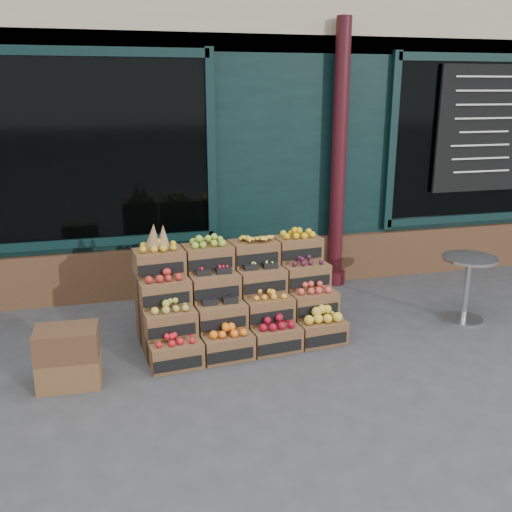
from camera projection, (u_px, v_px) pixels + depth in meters
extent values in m
plane|color=#3A3A3C|center=(297.00, 366.00, 5.15)|extent=(60.00, 60.00, 0.00)
cube|color=black|center=(197.00, 89.00, 9.29)|extent=(12.00, 6.00, 4.80)
cube|color=black|center=(239.00, 167.00, 6.81)|extent=(12.00, 0.12, 3.00)
cube|color=#4C311E|center=(241.00, 265.00, 7.09)|extent=(12.00, 0.18, 0.60)
cube|color=black|center=(99.00, 150.00, 6.28)|extent=(2.40, 0.06, 2.00)
cube|color=black|center=(477.00, 141.00, 7.47)|extent=(2.40, 0.06, 2.00)
cylinder|color=#390D13|center=(339.00, 158.00, 6.90)|extent=(0.18, 0.18, 3.20)
cube|color=black|center=(482.00, 129.00, 7.35)|extent=(1.30, 0.04, 1.60)
cube|color=brown|center=(176.00, 354.00, 5.12)|extent=(0.49, 0.36, 0.23)
cube|color=black|center=(180.00, 364.00, 4.98)|extent=(0.43, 0.05, 0.10)
cube|color=red|center=(175.00, 338.00, 5.08)|extent=(0.39, 0.28, 0.07)
cube|color=brown|center=(227.00, 346.00, 5.29)|extent=(0.49, 0.36, 0.23)
cube|color=black|center=(232.00, 356.00, 5.14)|extent=(0.43, 0.05, 0.10)
cube|color=orange|center=(226.00, 330.00, 5.24)|extent=(0.39, 0.28, 0.08)
cube|color=brown|center=(275.00, 338.00, 5.45)|extent=(0.49, 0.36, 0.23)
cube|color=black|center=(282.00, 347.00, 5.30)|extent=(0.43, 0.05, 0.10)
cube|color=maroon|center=(275.00, 322.00, 5.40)|extent=(0.39, 0.28, 0.09)
cube|color=brown|center=(320.00, 331.00, 5.61)|extent=(0.49, 0.36, 0.23)
cube|color=black|center=(328.00, 340.00, 5.46)|extent=(0.43, 0.05, 0.10)
cube|color=gold|center=(321.00, 315.00, 5.56)|extent=(0.39, 0.28, 0.11)
cube|color=brown|center=(170.00, 322.00, 5.24)|extent=(0.49, 0.36, 0.23)
cube|color=black|center=(174.00, 331.00, 5.09)|extent=(0.43, 0.05, 0.10)
cube|color=#A39F38|center=(169.00, 306.00, 5.19)|extent=(0.39, 0.28, 0.08)
cube|color=brown|center=(220.00, 315.00, 5.40)|extent=(0.49, 0.36, 0.23)
cube|color=black|center=(225.00, 324.00, 5.25)|extent=(0.43, 0.05, 0.10)
cube|color=black|center=(220.00, 302.00, 5.36)|extent=(0.39, 0.28, 0.03)
cube|color=brown|center=(267.00, 308.00, 5.56)|extent=(0.49, 0.36, 0.23)
cube|color=black|center=(274.00, 317.00, 5.41)|extent=(0.43, 0.05, 0.10)
cube|color=#FF9D21|center=(267.00, 294.00, 5.52)|extent=(0.39, 0.28, 0.06)
cube|color=brown|center=(312.00, 302.00, 5.72)|extent=(0.49, 0.36, 0.23)
cube|color=black|center=(320.00, 310.00, 5.57)|extent=(0.43, 0.05, 0.10)
cube|color=#CA4235|center=(313.00, 288.00, 5.67)|extent=(0.39, 0.28, 0.07)
cube|color=brown|center=(164.00, 291.00, 5.35)|extent=(0.49, 0.36, 0.23)
cube|color=black|center=(168.00, 299.00, 5.20)|extent=(0.43, 0.05, 0.10)
cube|color=#AB231F|center=(164.00, 275.00, 5.30)|extent=(0.39, 0.28, 0.08)
cube|color=brown|center=(214.00, 285.00, 5.51)|extent=(0.49, 0.36, 0.23)
cube|color=black|center=(219.00, 293.00, 5.36)|extent=(0.43, 0.05, 0.10)
cube|color=red|center=(213.00, 272.00, 5.47)|extent=(0.39, 0.28, 0.03)
cube|color=brown|center=(260.00, 280.00, 5.67)|extent=(0.49, 0.36, 0.23)
cube|color=black|center=(267.00, 287.00, 5.52)|extent=(0.43, 0.05, 0.10)
cube|color=#A7D84C|center=(260.00, 267.00, 5.63)|extent=(0.39, 0.28, 0.03)
cube|color=brown|center=(304.00, 274.00, 5.83)|extent=(0.49, 0.36, 0.23)
cube|color=black|center=(312.00, 282.00, 5.68)|extent=(0.43, 0.05, 0.10)
cube|color=#3F1128|center=(305.00, 261.00, 5.79)|extent=(0.39, 0.28, 0.06)
cube|color=brown|center=(159.00, 262.00, 5.46)|extent=(0.49, 0.36, 0.23)
cube|color=black|center=(163.00, 269.00, 5.31)|extent=(0.43, 0.05, 0.10)
cube|color=gold|center=(158.00, 246.00, 5.41)|extent=(0.39, 0.28, 0.08)
cube|color=brown|center=(208.00, 257.00, 5.62)|extent=(0.49, 0.36, 0.23)
cube|color=black|center=(213.00, 264.00, 5.47)|extent=(0.43, 0.05, 0.10)
cube|color=#8CB230|center=(207.00, 242.00, 5.57)|extent=(0.39, 0.28, 0.08)
cube|color=brown|center=(254.00, 252.00, 5.78)|extent=(0.49, 0.36, 0.23)
cube|color=black|center=(259.00, 259.00, 5.63)|extent=(0.43, 0.05, 0.10)
cube|color=yellow|center=(254.00, 238.00, 5.74)|extent=(0.39, 0.28, 0.07)
cube|color=brown|center=(297.00, 248.00, 5.94)|extent=(0.49, 0.36, 0.23)
cube|color=black|center=(304.00, 254.00, 5.79)|extent=(0.43, 0.05, 0.10)
cube|color=gold|center=(297.00, 233.00, 5.90)|extent=(0.39, 0.28, 0.07)
cube|color=#4C311E|center=(244.00, 334.00, 5.54)|extent=(1.93, 0.50, 0.23)
cube|color=#4C311E|center=(238.00, 315.00, 5.69)|extent=(1.93, 0.50, 0.46)
cube|color=#4C311E|center=(231.00, 298.00, 5.83)|extent=(1.93, 0.50, 0.70)
cone|color=olive|center=(153.00, 237.00, 5.38)|extent=(0.16, 0.16, 0.27)
cone|color=olive|center=(163.00, 237.00, 5.44)|extent=(0.14, 0.14, 0.23)
cube|color=brown|center=(70.00, 370.00, 4.79)|extent=(0.53, 0.38, 0.25)
cube|color=#4C311E|center=(67.00, 343.00, 4.72)|extent=(0.53, 0.38, 0.25)
cylinder|color=silver|center=(463.00, 319.00, 6.15)|extent=(0.42, 0.42, 0.03)
cylinder|color=silver|center=(466.00, 290.00, 6.05)|extent=(0.06, 0.06, 0.68)
cylinder|color=silver|center=(470.00, 258.00, 5.95)|extent=(0.57, 0.57, 0.03)
imported|color=#195826|center=(92.00, 204.00, 7.20)|extent=(0.76, 0.52, 2.02)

